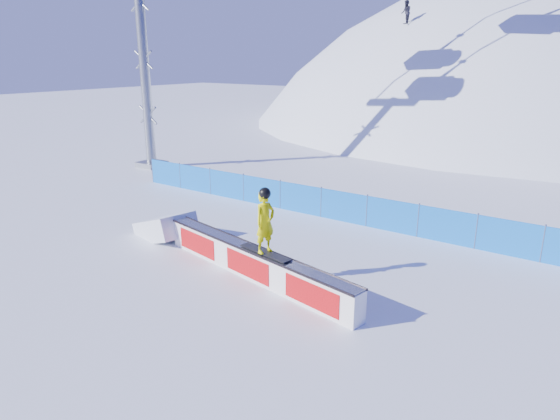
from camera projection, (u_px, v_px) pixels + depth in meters
The scene contains 6 objects.
ground at pixel (275, 258), 16.02m from camera, with size 160.00×160.00×0.00m, color white.
snow_hill at pixel (503, 289), 54.04m from camera, with size 64.00×64.00×64.00m.
safety_fence at pixel (343, 207), 19.34m from camera, with size 22.05×0.05×1.30m.
rail_box at pixel (254, 263), 14.43m from camera, with size 7.67×2.00×0.92m.
snow_ramp at pixel (166, 236), 17.89m from camera, with size 2.14×1.43×0.80m, color white, non-canonical shape.
snowboarder at pixel (265, 221), 13.66m from camera, with size 1.84×0.71×1.89m.
Camera 1 is at (8.72, -12.02, 6.18)m, focal length 32.00 mm.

